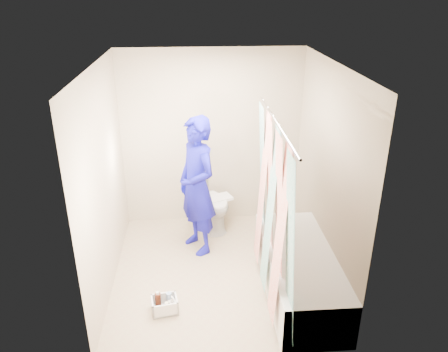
{
  "coord_description": "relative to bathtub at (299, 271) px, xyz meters",
  "views": [
    {
      "loc": [
        -0.25,
        -4.24,
        3.12
      ],
      "look_at": [
        0.1,
        0.44,
        1.03
      ],
      "focal_mm": 35.0,
      "sensor_mm": 36.0,
      "label": 1
    }
  ],
  "objects": [
    {
      "name": "ceiling",
      "position": [
        -0.85,
        0.43,
        2.13
      ],
      "size": [
        2.4,
        2.6,
        0.02
      ],
      "primitive_type": "cube",
      "color": "silver",
      "rests_on": "wall_back"
    },
    {
      "name": "wall_right",
      "position": [
        0.35,
        0.43,
        0.93
      ],
      "size": [
        0.02,
        2.6,
        2.4
      ],
      "primitive_type": "cube",
      "color": "tan",
      "rests_on": "ground"
    },
    {
      "name": "wall_front",
      "position": [
        -0.85,
        -0.88,
        0.93
      ],
      "size": [
        2.4,
        0.02,
        2.4
      ],
      "primitive_type": "cube",
      "color": "tan",
      "rests_on": "ground"
    },
    {
      "name": "plumber",
      "position": [
        -1.07,
        0.95,
        0.6
      ],
      "size": [
        0.68,
        0.76,
        1.74
      ],
      "primitive_type": "imported",
      "rotation": [
        0.0,
        0.0,
        -1.05
      ],
      "color": "#1012A3",
      "rests_on": "ground"
    },
    {
      "name": "floor",
      "position": [
        -0.85,
        0.43,
        -0.27
      ],
      "size": [
        2.6,
        2.6,
        0.0
      ],
      "primitive_type": "plane",
      "color": "tan",
      "rests_on": "ground"
    },
    {
      "name": "wall_left",
      "position": [
        -2.05,
        0.43,
        0.93
      ],
      "size": [
        0.02,
        2.6,
        2.4
      ],
      "primitive_type": "cube",
      "color": "tan",
      "rests_on": "ground"
    },
    {
      "name": "bathtub",
      "position": [
        0.0,
        0.0,
        0.0
      ],
      "size": [
        0.7,
        1.75,
        0.5
      ],
      "color": "white",
      "rests_on": "ground"
    },
    {
      "name": "shower_curtain",
      "position": [
        -0.33,
        0.0,
        0.75
      ],
      "size": [
        0.06,
        1.75,
        1.8
      ],
      "primitive_type": "cube",
      "color": "white",
      "rests_on": "curtain_rod"
    },
    {
      "name": "tank_lid",
      "position": [
        -0.84,
        1.39,
        0.2
      ],
      "size": [
        0.53,
        0.38,
        0.04
      ],
      "primitive_type": "cube",
      "rotation": [
        0.0,
        0.0,
        0.39
      ],
      "color": "white",
      "rests_on": "toilet"
    },
    {
      "name": "tank_internals",
      "position": [
        -1.02,
        1.68,
        0.52
      ],
      "size": [
        0.18,
        0.1,
        0.26
      ],
      "color": "black",
      "rests_on": "toilet"
    },
    {
      "name": "wall_back",
      "position": [
        -0.85,
        1.73,
        0.93
      ],
      "size": [
        2.4,
        0.02,
        2.4
      ],
      "primitive_type": "cube",
      "color": "tan",
      "rests_on": "ground"
    },
    {
      "name": "toilet",
      "position": [
        -0.89,
        1.51,
        0.13
      ],
      "size": [
        0.71,
        0.89,
        0.8
      ],
      "primitive_type": "imported",
      "rotation": [
        0.0,
        0.0,
        0.39
      ],
      "color": "white",
      "rests_on": "ground"
    },
    {
      "name": "cleaning_caddy",
      "position": [
        -1.44,
        -0.21,
        -0.19
      ],
      "size": [
        0.3,
        0.25,
        0.2
      ],
      "rotation": [
        0.0,
        0.0,
        0.16
      ],
      "color": "white",
      "rests_on": "ground"
    },
    {
      "name": "curtain_rod",
      "position": [
        -0.33,
        0.0,
        1.68
      ],
      "size": [
        0.02,
        1.9,
        0.02
      ],
      "primitive_type": "cylinder",
      "rotation": [
        1.57,
        0.0,
        0.0
      ],
      "color": "silver",
      "rests_on": "wall_back"
    }
  ]
}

